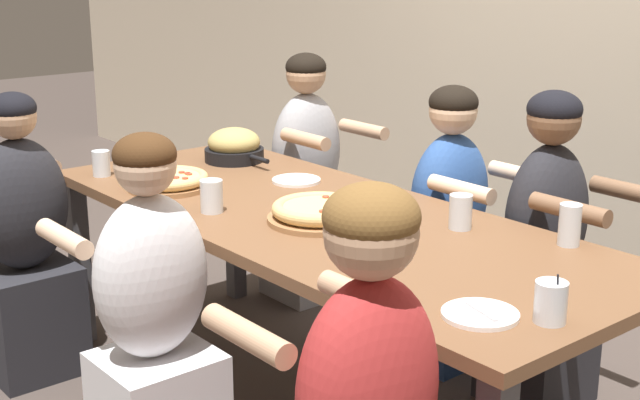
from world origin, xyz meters
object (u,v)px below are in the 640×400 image
at_px(empty_plate_b, 480,314).
at_px(diner_far_midright, 544,265).
at_px(drinking_glass_b, 460,213).
at_px(drinking_glass_a, 212,196).
at_px(pizza_board_main, 169,181).
at_px(skillet_bowl, 234,147).
at_px(pizza_board_second, 319,212).
at_px(diner_far_center, 449,239).
at_px(empty_plate_a, 296,180).
at_px(drinking_glass_d, 101,165).
at_px(drinking_glass_e, 569,228).
at_px(diner_far_left, 307,188).
at_px(diner_near_left, 25,251).
at_px(cocktail_glass_blue, 551,304).
at_px(diner_near_center, 154,332).

height_order(empty_plate_b, diner_far_midright, diner_far_midright).
bearing_deg(drinking_glass_b, drinking_glass_a, -142.35).
xyz_separation_m(pizza_board_main, skillet_bowl, (-0.21, 0.44, 0.03)).
height_order(pizza_board_second, diner_far_center, diner_far_center).
relative_size(empty_plate_a, diner_far_midright, 0.16).
relative_size(empty_plate_b, diner_far_center, 0.17).
distance_m(drinking_glass_d, drinking_glass_e, 1.84).
relative_size(pizza_board_second, diner_far_left, 0.30).
bearing_deg(drinking_glass_b, diner_far_center, 134.97).
height_order(drinking_glass_e, diner_far_midright, diner_far_midright).
xyz_separation_m(drinking_glass_d, diner_near_left, (0.00, -0.34, -0.29)).
bearing_deg(diner_far_left, empty_plate_b, 63.23).
bearing_deg(pizza_board_main, empty_plate_b, -1.04).
height_order(empty_plate_b, diner_near_left, diner_near_left).
relative_size(diner_far_center, diner_far_left, 0.96).
distance_m(pizza_board_main, diner_far_midright, 1.42).
bearing_deg(empty_plate_b, cocktail_glass_blue, 38.72).
bearing_deg(empty_plate_b, pizza_board_second, 167.24).
distance_m(pizza_board_main, drinking_glass_b, 1.14).
distance_m(skillet_bowl, diner_far_midright, 1.39).
height_order(drinking_glass_b, diner_far_left, diner_far_left).
relative_size(drinking_glass_e, diner_near_left, 0.12).
bearing_deg(diner_far_left, diner_near_left, -2.25).
bearing_deg(pizza_board_main, diner_far_center, 55.71).
xyz_separation_m(skillet_bowl, diner_far_center, (0.83, 0.45, -0.30)).
height_order(pizza_board_main, empty_plate_b, pizza_board_main).
bearing_deg(diner_far_center, drinking_glass_d, -43.44).
xyz_separation_m(cocktail_glass_blue, diner_far_midright, (-0.61, 0.82, -0.26)).
bearing_deg(skillet_bowl, drinking_glass_a, -40.19).
distance_m(cocktail_glass_blue, diner_far_left, 2.14).
xyz_separation_m(drinking_glass_a, drinking_glass_e, (0.99, 0.65, -0.00)).
height_order(skillet_bowl, diner_far_center, diner_far_center).
height_order(skillet_bowl, diner_far_midright, diner_far_midright).
distance_m(pizza_board_main, diner_near_left, 0.62).
xyz_separation_m(empty_plate_b, diner_near_left, (-1.89, -0.42, -0.25)).
distance_m(pizza_board_second, drinking_glass_e, 0.80).
relative_size(pizza_board_second, skillet_bowl, 0.95).
relative_size(drinking_glass_a, drinking_glass_e, 0.87).
bearing_deg(diner_far_left, drinking_glass_a, 34.64).
xyz_separation_m(drinking_glass_e, diner_near_left, (-1.70, -1.05, -0.30)).
bearing_deg(drinking_glass_b, pizza_board_main, -155.54).
bearing_deg(cocktail_glass_blue, drinking_glass_b, 148.36).
xyz_separation_m(drinking_glass_e, diner_near_center, (-0.71, -1.05, -0.29)).
bearing_deg(diner_far_left, drinking_glass_d, -3.12).
bearing_deg(pizza_board_main, skillet_bowl, 115.66).
relative_size(empty_plate_a, diner_far_center, 0.17).
height_order(pizza_board_second, diner_far_left, diner_far_left).
bearing_deg(cocktail_glass_blue, empty_plate_a, 166.24).
bearing_deg(drinking_glass_d, drinking_glass_a, 5.02).
distance_m(diner_far_midright, diner_far_center, 0.46).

